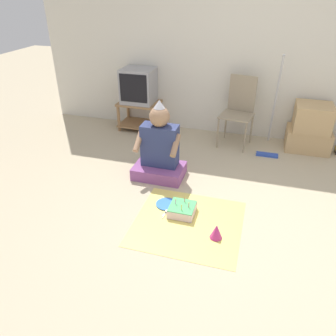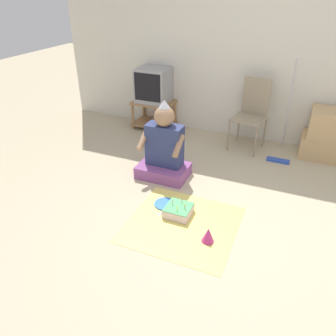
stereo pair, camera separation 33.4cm
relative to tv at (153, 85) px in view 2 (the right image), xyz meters
name	(u,v)px [view 2 (the right image)]	position (x,y,z in m)	size (l,w,h in m)	color
ground_plane	(228,230)	(1.67, -1.95, -0.67)	(16.00, 16.00, 0.00)	tan
wall_back	(279,47)	(1.67, 0.24, 0.60)	(6.40, 0.06, 2.55)	beige
tv_stand	(154,112)	(0.00, 0.00, -0.42)	(0.61, 0.43, 0.43)	#997047
tv	(153,85)	(0.00, 0.00, 0.00)	(0.47, 0.42, 0.50)	#99999E
folding_chair	(252,110)	(1.48, -0.11, -0.15)	(0.47, 0.45, 0.93)	gray
cardboard_box_stack	(326,135)	(2.44, -0.03, -0.37)	(0.57, 0.44, 0.63)	tan
dust_mop	(284,130)	(1.93, -0.27, -0.29)	(0.28, 0.51, 1.29)	#2D4CB2
person_seated	(164,150)	(0.73, -1.27, -0.35)	(0.58, 0.40, 0.92)	#8C4C8C
party_cloth	(182,224)	(1.25, -2.04, -0.67)	(1.01, 0.97, 0.01)	#EAD666
birthday_cake	(179,210)	(1.16, -1.92, -0.62)	(0.25, 0.25, 0.15)	silver
party_hat_blue	(208,235)	(1.54, -2.17, -0.60)	(0.11, 0.11, 0.14)	#CC338C
paper_plate	(165,204)	(0.97, -1.82, -0.66)	(0.22, 0.22, 0.01)	blue
plastic_spoon_near	(165,210)	(1.02, -1.92, -0.66)	(0.06, 0.14, 0.01)	white
plastic_spoon_far	(163,211)	(1.01, -1.95, -0.66)	(0.04, 0.15, 0.01)	white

